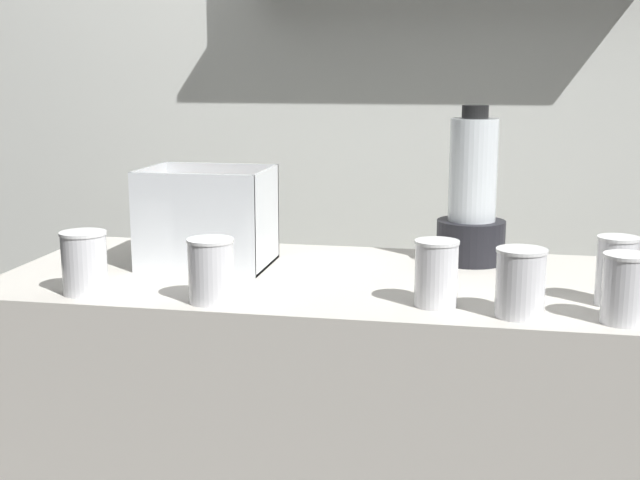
{
  "coord_description": "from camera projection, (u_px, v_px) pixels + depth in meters",
  "views": [
    {
      "loc": [
        0.34,
        -1.78,
        1.35
      ],
      "look_at": [
        0.0,
        0.0,
        0.98
      ],
      "focal_mm": 47.33,
      "sensor_mm": 36.0,
      "label": 1
    }
  ],
  "objects": [
    {
      "name": "counter",
      "position": [
        320.0,
        464.0,
        1.95
      ],
      "size": [
        1.4,
        0.64,
        0.9
      ],
      "primitive_type": "cube",
      "color": "beige",
      "rests_on": "ground_plane"
    },
    {
      "name": "back_wall_unit",
      "position": [
        370.0,
        98.0,
        2.53
      ],
      "size": [
        2.6,
        0.24,
        2.5
      ],
      "color": "silver",
      "rests_on": "ground_plane"
    },
    {
      "name": "carrot_display_bin",
      "position": [
        209.0,
        235.0,
        1.96
      ],
      "size": [
        0.29,
        0.22,
        0.23
      ],
      "color": "white",
      "rests_on": "counter"
    },
    {
      "name": "blender_pitcher",
      "position": [
        472.0,
        203.0,
        1.97
      ],
      "size": [
        0.16,
        0.16,
        0.37
      ],
      "color": "black",
      "rests_on": "counter"
    },
    {
      "name": "juice_cup_mango_far_left",
      "position": [
        85.0,
        267.0,
        1.7
      ],
      "size": [
        0.09,
        0.09,
        0.13
      ],
      "color": "white",
      "rests_on": "counter"
    },
    {
      "name": "juice_cup_beet_left",
      "position": [
        211.0,
        275.0,
        1.64
      ],
      "size": [
        0.09,
        0.09,
        0.13
      ],
      "color": "white",
      "rests_on": "counter"
    },
    {
      "name": "juice_cup_carrot_middle",
      "position": [
        436.0,
        278.0,
        1.62
      ],
      "size": [
        0.09,
        0.09,
        0.13
      ],
      "color": "white",
      "rests_on": "counter"
    },
    {
      "name": "juice_cup_beet_right",
      "position": [
        520.0,
        285.0,
        1.54
      ],
      "size": [
        0.09,
        0.09,
        0.13
      ],
      "color": "white",
      "rests_on": "counter"
    },
    {
      "name": "juice_cup_beet_far_right",
      "position": [
        625.0,
        292.0,
        1.5
      ],
      "size": [
        0.08,
        0.08,
        0.13
      ],
      "color": "white",
      "rests_on": "counter"
    },
    {
      "name": "juice_cup_beet_rightmost",
      "position": [
        616.0,
        276.0,
        1.62
      ],
      "size": [
        0.08,
        0.08,
        0.13
      ],
      "color": "white",
      "rests_on": "counter"
    }
  ]
}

